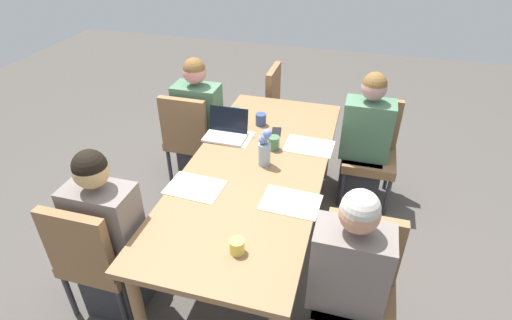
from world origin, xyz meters
The scene contains 22 objects.
ground_plane centered at (0.00, 0.00, 0.00)m, with size 10.00×10.00×0.00m, color #4C4742.
dining_table centered at (0.00, 0.00, 0.66)m, with size 2.26×0.95×0.73m.
chair_far_left_near centered at (0.66, 0.77, 0.50)m, with size 0.44×0.44×0.90m.
person_far_left_near centered at (0.73, 0.71, 0.53)m, with size 0.36×0.40×1.19m.
chair_far_left_mid centered at (-0.89, 0.79, 0.50)m, with size 0.44×0.44×0.90m.
person_far_left_mid centered at (-0.81, 0.73, 0.53)m, with size 0.36×0.40×1.19m.
chair_near_left_far centered at (0.85, -0.78, 0.50)m, with size 0.44×0.44×0.90m.
person_near_left_far centered at (0.77, -0.72, 0.53)m, with size 0.36×0.40×1.19m.
chair_near_right_near centered at (-0.66, -0.81, 0.50)m, with size 0.44×0.44×0.90m.
person_near_right_near centered at (-0.74, -0.75, 0.53)m, with size 0.36×0.40×1.19m.
chair_head_left_right_mid centered at (-1.46, -0.11, 0.50)m, with size 0.44×0.44×0.90m.
flower_vase centered at (-0.04, 0.05, 0.87)m, with size 0.09×0.09×0.28m.
placemat_far_left_near centered at (0.33, 0.32, 0.73)m, with size 0.36×0.26×0.00m, color beige.
placemat_far_left_mid centered at (-0.37, 0.32, 0.73)m, with size 0.36×0.26×0.00m, color beige.
placemat_near_left_far centered at (0.35, -0.32, 0.73)m, with size 0.36×0.26×0.00m, color beige.
placemat_near_right_near centered at (-0.33, -0.32, 0.73)m, with size 0.36×0.26×0.00m, color beige.
laptop_near_right_near centered at (-0.34, -0.34, 0.78)m, with size 0.22×0.32×0.21m.
coffee_mug_near_left centered at (-0.26, 0.06, 0.78)m, with size 0.09×0.09×0.10m, color #47704C.
coffee_mug_near_right centered at (-0.68, -0.37, 0.77)m, with size 0.08×0.08×0.08m, color #47704C.
coffee_mug_centre_left centered at (0.82, 0.12, 0.77)m, with size 0.08×0.08×0.08m, color #DBC64C.
coffee_mug_centre_right centered at (-0.60, -0.13, 0.78)m, with size 0.09×0.09×0.10m, color #33477A.
phone_black centered at (-0.51, 0.03, 0.74)m, with size 0.15×0.07×0.01m, color black.
Camera 1 is at (2.26, 0.64, 2.32)m, focal length 28.38 mm.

